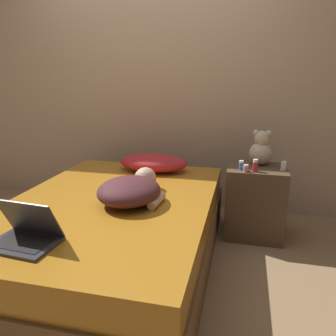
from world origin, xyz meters
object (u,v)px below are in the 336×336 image
Objects in this scene: bottle_white at (284,166)px; teddy_bear at (261,150)px; person_lying at (132,189)px; laptop at (26,234)px; pillow at (153,163)px; bottle_pink at (246,168)px; bottle_red at (255,166)px; bottle_blue at (241,165)px.

teddy_bear is at bearing 141.65° from bottle_white.
person_lying is 0.75m from laptop.
pillow is 0.83m from bottle_pink.
person_lying is 1.18m from teddy_bear.
pillow is at bearing -176.73° from teddy_bear.
bottle_pink reaches higher than pillow.
bottle_white is (1.36, 1.33, 0.09)m from laptop.
teddy_bear is 2.98× the size of bottle_red.
pillow is 1.44m from laptop.
bottle_white is at bearing 36.30° from person_lying.
laptop reaches higher than bottle_pink.
bottle_white is (1.03, 0.65, 0.05)m from person_lying.
laptop is (-0.33, -0.67, -0.03)m from person_lying.
bottle_white is (0.29, 0.12, 0.01)m from bottle_pink.
pillow is 0.89m from bottle_red.
bottle_pink is 0.06m from bottle_blue.
bottle_red is at bearing -100.86° from teddy_bear.
bottle_red reaches higher than bottle_pink.
person_lying is 0.92m from bottle_blue.
teddy_bear reaches higher than laptop.
person_lying is at bearing 68.45° from laptop.
laptop reaches higher than bottle_blue.
pillow is at bearing 168.44° from bottle_red.
person_lying is at bearing -145.46° from bottle_red.
laptop reaches higher than bottle_white.
bottle_blue is (-0.03, 0.05, 0.01)m from bottle_pink.
laptop is 4.96× the size of bottle_white.
laptop reaches higher than pillow.
laptop is 1.62m from bottle_pink.
teddy_bear is 0.27m from bottle_blue.
teddy_bear is at bearing 66.03° from bottle_pink.
laptop is 6.15× the size of bottle_pink.
bottle_red is (1.14, 1.23, 0.10)m from laptop.
bottle_blue reaches higher than person_lying.
laptop is 1.69m from bottle_red.
teddy_bear is at bearing 3.27° from pillow.
bottle_pink is (0.74, 0.53, 0.05)m from person_lying.
teddy_bear is 0.25m from bottle_red.
bottle_red is at bearing 20.60° from bottle_pink.
bottle_blue is (-0.10, 0.02, -0.01)m from bottle_red.
laptop is at bearing -135.80° from bottle_white.
teddy_bear is at bearing 55.51° from laptop.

